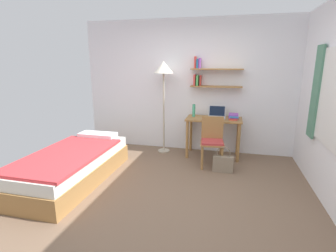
{
  "coord_description": "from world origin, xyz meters",
  "views": [
    {
      "loc": [
        0.78,
        -3.07,
        1.76
      ],
      "look_at": [
        -0.1,
        0.51,
        0.85
      ],
      "focal_mm": 27.26,
      "sensor_mm": 36.0,
      "label": 1
    }
  ],
  "objects_px": {
    "bed": "(73,165)",
    "desk": "(214,126)",
    "book_stack": "(234,117)",
    "standing_lamp": "(164,73)",
    "water_bottle": "(194,111)",
    "desk_chair": "(212,140)",
    "handbag": "(223,163)",
    "laptop": "(217,114)"
  },
  "relations": [
    {
      "from": "desk_chair",
      "to": "standing_lamp",
      "type": "distance_m",
      "value": 1.57
    },
    {
      "from": "book_stack",
      "to": "handbag",
      "type": "height_order",
      "value": "book_stack"
    },
    {
      "from": "standing_lamp",
      "to": "laptop",
      "type": "bearing_deg",
      "value": 4.01
    },
    {
      "from": "desk",
      "to": "water_bottle",
      "type": "xyz_separation_m",
      "value": [
        -0.39,
        0.06,
        0.27
      ]
    },
    {
      "from": "water_bottle",
      "to": "handbag",
      "type": "height_order",
      "value": "water_bottle"
    },
    {
      "from": "desk",
      "to": "bed",
      "type": "bearing_deg",
      "value": -141.69
    },
    {
      "from": "desk",
      "to": "desk_chair",
      "type": "bearing_deg",
      "value": -88.2
    },
    {
      "from": "book_stack",
      "to": "handbag",
      "type": "xyz_separation_m",
      "value": [
        -0.13,
        -0.7,
        -0.65
      ]
    },
    {
      "from": "desk_chair",
      "to": "handbag",
      "type": "xyz_separation_m",
      "value": [
        0.21,
        -0.22,
        -0.33
      ]
    },
    {
      "from": "water_bottle",
      "to": "book_stack",
      "type": "xyz_separation_m",
      "value": [
        0.75,
        -0.06,
        -0.07
      ]
    },
    {
      "from": "bed",
      "to": "handbag",
      "type": "bearing_deg",
      "value": 21.4
    },
    {
      "from": "desk",
      "to": "desk_chair",
      "type": "height_order",
      "value": "desk_chair"
    },
    {
      "from": "laptop",
      "to": "book_stack",
      "type": "bearing_deg",
      "value": -17.99
    },
    {
      "from": "desk_chair",
      "to": "laptop",
      "type": "distance_m",
      "value": 0.67
    },
    {
      "from": "bed",
      "to": "laptop",
      "type": "distance_m",
      "value": 2.71
    },
    {
      "from": "desk_chair",
      "to": "handbag",
      "type": "bearing_deg",
      "value": -46.55
    },
    {
      "from": "bed",
      "to": "book_stack",
      "type": "xyz_separation_m",
      "value": [
        2.36,
        1.58,
        0.56
      ]
    },
    {
      "from": "laptop",
      "to": "standing_lamp",
      "type": "bearing_deg",
      "value": -175.99
    },
    {
      "from": "book_stack",
      "to": "handbag",
      "type": "distance_m",
      "value": 0.97
    },
    {
      "from": "bed",
      "to": "desk_chair",
      "type": "bearing_deg",
      "value": 28.4
    },
    {
      "from": "bed",
      "to": "water_bottle",
      "type": "distance_m",
      "value": 2.38
    },
    {
      "from": "water_bottle",
      "to": "handbag",
      "type": "xyz_separation_m",
      "value": [
        0.62,
        -0.77,
        -0.72
      ]
    },
    {
      "from": "desk",
      "to": "standing_lamp",
      "type": "height_order",
      "value": "standing_lamp"
    },
    {
      "from": "desk_chair",
      "to": "laptop",
      "type": "bearing_deg",
      "value": 86.98
    },
    {
      "from": "standing_lamp",
      "to": "water_bottle",
      "type": "height_order",
      "value": "standing_lamp"
    },
    {
      "from": "laptop",
      "to": "handbag",
      "type": "bearing_deg",
      "value": -77.6
    },
    {
      "from": "standing_lamp",
      "to": "water_bottle",
      "type": "bearing_deg",
      "value": 3.3
    },
    {
      "from": "bed",
      "to": "desk_chair",
      "type": "relative_size",
      "value": 2.39
    },
    {
      "from": "book_stack",
      "to": "desk",
      "type": "bearing_deg",
      "value": 179.02
    },
    {
      "from": "bed",
      "to": "standing_lamp",
      "type": "relative_size",
      "value": 1.15
    },
    {
      "from": "desk",
      "to": "standing_lamp",
      "type": "distance_m",
      "value": 1.38
    },
    {
      "from": "laptop",
      "to": "book_stack",
      "type": "height_order",
      "value": "laptop"
    },
    {
      "from": "desk",
      "to": "desk_chair",
      "type": "xyz_separation_m",
      "value": [
        0.02,
        -0.49,
        -0.13
      ]
    },
    {
      "from": "water_bottle",
      "to": "handbag",
      "type": "bearing_deg",
      "value": -51.2
    },
    {
      "from": "desk",
      "to": "laptop",
      "type": "relative_size",
      "value": 3.14
    },
    {
      "from": "desk",
      "to": "book_stack",
      "type": "distance_m",
      "value": 0.41
    },
    {
      "from": "bed",
      "to": "desk",
      "type": "distance_m",
      "value": 2.58
    },
    {
      "from": "bed",
      "to": "desk",
      "type": "bearing_deg",
      "value": 38.31
    },
    {
      "from": "standing_lamp",
      "to": "handbag",
      "type": "height_order",
      "value": "standing_lamp"
    },
    {
      "from": "water_bottle",
      "to": "standing_lamp",
      "type": "bearing_deg",
      "value": -176.7
    },
    {
      "from": "standing_lamp",
      "to": "book_stack",
      "type": "height_order",
      "value": "standing_lamp"
    },
    {
      "from": "bed",
      "to": "desk_chair",
      "type": "height_order",
      "value": "desk_chair"
    }
  ]
}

